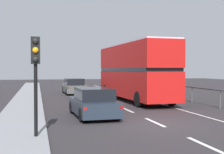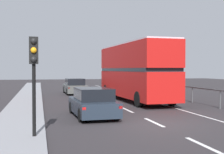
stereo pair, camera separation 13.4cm
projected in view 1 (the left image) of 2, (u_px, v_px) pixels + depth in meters
name	position (u px, v px, depth m)	size (l,w,h in m)	color
ground_plane	(156.00, 124.00, 13.70)	(74.31, 120.00, 0.10)	#2D292C
near_sidewalk_kerb	(18.00, 127.00, 12.30)	(2.18, 80.00, 0.14)	gray
lane_paint_markings	(133.00, 101.00, 22.79)	(3.23, 46.00, 0.01)	silver
bridge_side_railing	(181.00, 88.00, 23.74)	(0.10, 42.00, 1.13)	#494B4E
double_decker_bus_red	(134.00, 70.00, 23.39)	(2.91, 11.12, 4.29)	red
hatchback_car_near	(93.00, 103.00, 15.48)	(2.02, 4.42, 1.45)	#212B38
traffic_signal_pole	(36.00, 62.00, 10.26)	(0.30, 0.42, 3.32)	black
sedan_car_ahead	(74.00, 87.00, 29.81)	(1.95, 4.62, 1.49)	#494E4B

